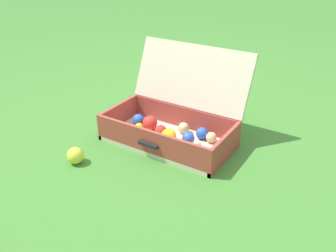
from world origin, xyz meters
name	(u,v)px	position (x,y,z in m)	size (l,w,h in m)	color
ground_plane	(172,139)	(0.00, 0.00, 0.00)	(16.00, 16.00, 0.00)	#3D7A2D
open_suitcase	(173,122)	(0.01, 0.00, 0.11)	(0.68, 0.51, 0.47)	beige
stray_ball_on_grass	(75,156)	(-0.27, -0.45, 0.04)	(0.08, 0.08, 0.08)	#CCDB38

